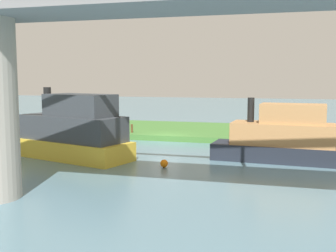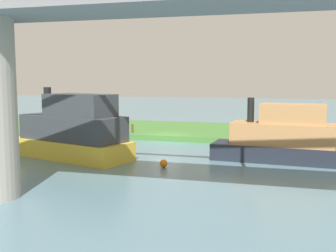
# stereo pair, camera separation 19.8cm
# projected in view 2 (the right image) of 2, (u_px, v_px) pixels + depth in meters

# --- Properties ---
(ground_plane) EXTENTS (160.00, 160.00, 0.00)m
(ground_plane) POSITION_uv_depth(u_px,v_px,m) (166.00, 141.00, 37.10)
(ground_plane) COLOR slate
(grassy_bank) EXTENTS (80.00, 12.00, 0.50)m
(grassy_bank) POSITION_uv_depth(u_px,v_px,m) (182.00, 130.00, 42.80)
(grassy_bank) COLOR #427533
(grassy_bank) RESTS_ON ground
(person_on_bank) EXTENTS (0.47, 0.47, 1.39)m
(person_on_bank) POSITION_uv_depth(u_px,v_px,m) (122.00, 125.00, 39.14)
(person_on_bank) COLOR #2D334C
(person_on_bank) RESTS_ON grassy_bank
(mooring_post) EXTENTS (0.20, 0.20, 0.79)m
(mooring_post) POSITION_uv_depth(u_px,v_px,m) (132.00, 128.00, 39.28)
(mooring_post) COLOR brown
(mooring_post) RESTS_ON grassy_bank
(motorboat_white) EXTENTS (8.58, 3.43, 4.29)m
(motorboat_white) POSITION_uv_depth(u_px,v_px,m) (279.00, 138.00, 28.26)
(motorboat_white) COLOR #1E232D
(motorboat_white) RESTS_ON ground
(motorboat_red) EXTENTS (10.23, 5.94, 4.96)m
(motorboat_red) POSITION_uv_depth(u_px,v_px,m) (71.00, 132.00, 29.40)
(motorboat_red) COLOR gold
(motorboat_red) RESTS_ON ground
(skiff_small) EXTENTS (4.51, 2.40, 1.43)m
(skiff_small) POSITION_uv_depth(u_px,v_px,m) (83.00, 137.00, 36.02)
(skiff_small) COLOR red
(skiff_small) RESTS_ON ground
(marker_buoy) EXTENTS (0.50, 0.50, 0.50)m
(marker_buoy) POSITION_uv_depth(u_px,v_px,m) (164.00, 163.00, 26.44)
(marker_buoy) COLOR orange
(marker_buoy) RESTS_ON ground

